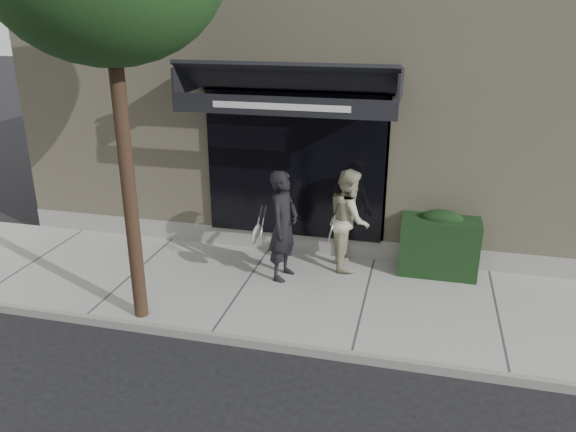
# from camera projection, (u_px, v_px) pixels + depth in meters

# --- Properties ---
(ground) EXTENTS (80.00, 80.00, 0.00)m
(ground) POSITION_uv_depth(u_px,v_px,m) (364.00, 305.00, 8.93)
(ground) COLOR black
(ground) RESTS_ON ground
(sidewalk) EXTENTS (20.00, 3.00, 0.12)m
(sidewalk) POSITION_uv_depth(u_px,v_px,m) (365.00, 302.00, 8.91)
(sidewalk) COLOR #999994
(sidewalk) RESTS_ON ground
(curb) EXTENTS (20.00, 0.10, 0.14)m
(curb) POSITION_uv_depth(u_px,v_px,m) (351.00, 356.00, 7.50)
(curb) COLOR gray
(curb) RESTS_ON ground
(building_facade) EXTENTS (14.30, 8.04, 5.64)m
(building_facade) POSITION_uv_depth(u_px,v_px,m) (396.00, 89.00, 12.48)
(building_facade) COLOR tan
(building_facade) RESTS_ON ground
(hedge) EXTENTS (1.30, 0.70, 1.14)m
(hedge) POSITION_uv_depth(u_px,v_px,m) (439.00, 243.00, 9.59)
(hedge) COLOR black
(hedge) RESTS_ON sidewalk
(pedestrian_front) EXTENTS (0.76, 0.88, 1.88)m
(pedestrian_front) POSITION_uv_depth(u_px,v_px,m) (283.00, 226.00, 9.27)
(pedestrian_front) COLOR black
(pedestrian_front) RESTS_ON sidewalk
(pedestrian_back) EXTENTS (0.86, 1.00, 1.78)m
(pedestrian_back) POSITION_uv_depth(u_px,v_px,m) (349.00, 219.00, 9.71)
(pedestrian_back) COLOR #BEBA98
(pedestrian_back) RESTS_ON sidewalk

